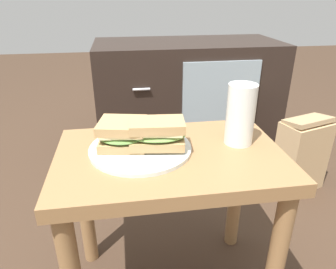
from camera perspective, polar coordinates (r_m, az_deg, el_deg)
The scene contains 7 objects.
side_table at distance 0.81m, azimuth 0.41°, elevation -9.01°, with size 0.56×0.36×0.46m.
tv_cabinet at distance 1.73m, azimuth 3.48°, elevation 7.18°, with size 0.96×0.46×0.58m.
plate at distance 0.78m, azimuth -5.09°, elevation -2.57°, with size 0.25×0.25×0.01m, color silver.
sandwich_front at distance 0.77m, azimuth -8.34°, elevation 0.11°, with size 0.14×0.12×0.07m.
sandwich_back at distance 0.75m, azimuth -1.99°, elevation 0.20°, with size 0.15×0.11×0.07m.
beer_glass at distance 0.80m, azimuth 13.15°, elevation 3.32°, with size 0.07×0.07×0.16m.
paper_bag at distance 1.49m, azimuth 23.32°, elevation -3.33°, with size 0.24×0.18×0.34m.
Camera 1 is at (-0.11, -0.66, 0.83)m, focal length 33.16 mm.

